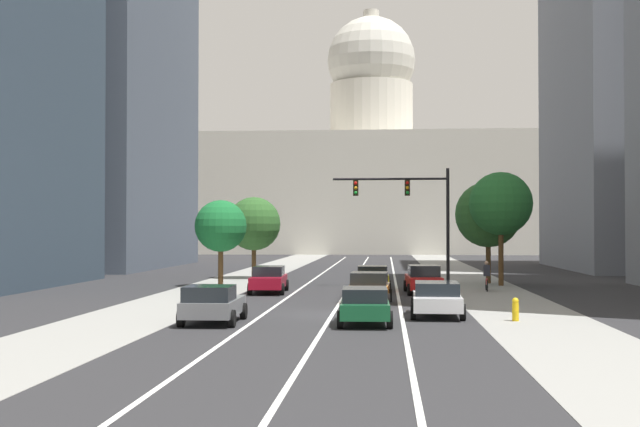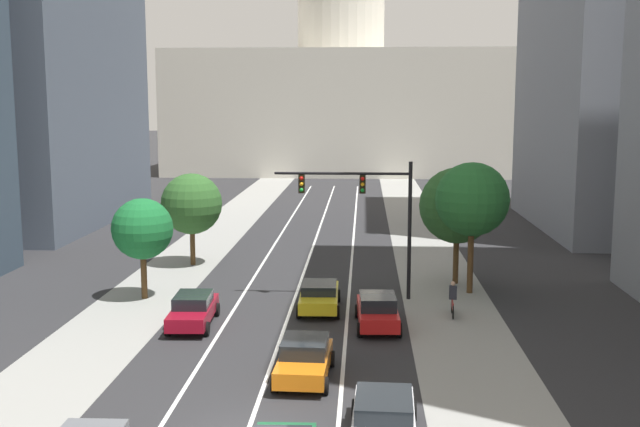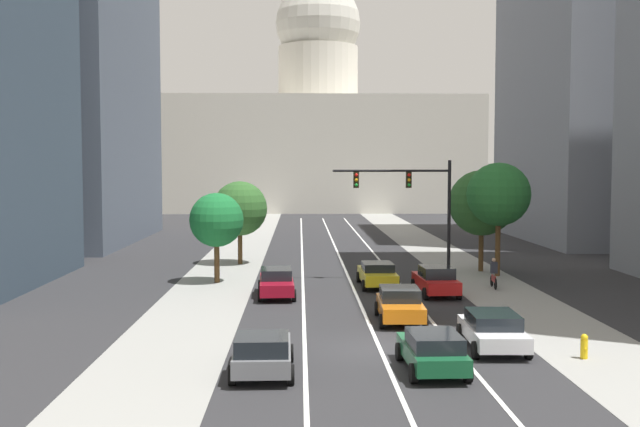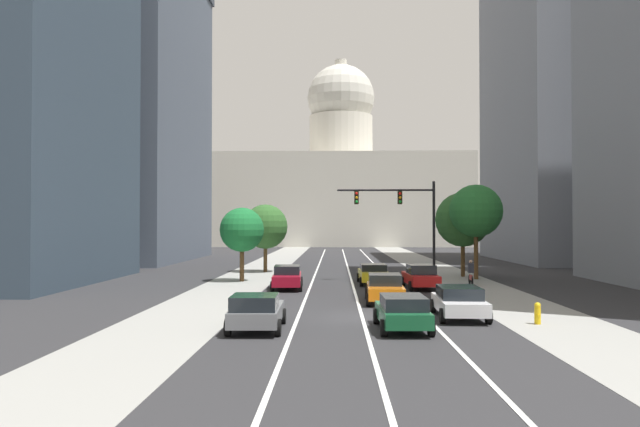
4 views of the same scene
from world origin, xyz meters
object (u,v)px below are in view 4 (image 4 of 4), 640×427
(traffic_signal_mast, at_px, (405,211))
(street_tree_mid_right, at_px, (463,220))
(car_gray, at_px, (256,311))
(fire_hydrant, at_px, (538,313))
(car_white, at_px, (459,301))
(car_green, at_px, (402,311))
(street_tree_far_right, at_px, (476,211))
(street_tree_near_left, at_px, (265,227))
(car_crimson, at_px, (287,277))
(capitol_building, at_px, (341,189))
(cyclist, at_px, (471,273))
(car_yellow, at_px, (373,274))
(car_red, at_px, (421,276))
(car_orange, at_px, (385,288))
(street_tree_mid_left, at_px, (242,230))

(traffic_signal_mast, bearing_deg, street_tree_mid_right, 36.32)
(car_gray, distance_m, fire_hydrant, 11.55)
(car_white, relative_size, car_green, 1.07)
(traffic_signal_mast, bearing_deg, fire_hydrant, -79.88)
(car_gray, xyz_separation_m, car_green, (5.69, 0.20, -0.01))
(street_tree_far_right, distance_m, street_tree_near_left, 17.77)
(street_tree_mid_right, xyz_separation_m, street_tree_near_left, (-16.09, 4.02, -0.57))
(car_crimson, height_order, street_tree_near_left, street_tree_near_left)
(capitol_building, height_order, cyclist, capitol_building)
(car_yellow, bearing_deg, capitol_building, -0.08)
(car_red, relative_size, car_gray, 1.12)
(car_green, bearing_deg, car_gray, 90.47)
(car_white, distance_m, street_tree_far_right, 19.59)
(car_red, distance_m, car_orange, 7.29)
(street_tree_mid_right, xyz_separation_m, street_tree_mid_left, (-16.80, -4.33, -0.77))
(cyclist, bearing_deg, car_orange, 146.69)
(car_orange, xyz_separation_m, cyclist, (6.51, 8.77, 0.07))
(car_red, distance_m, car_gray, 17.26)
(capitol_building, xyz_separation_m, car_green, (1.43, -96.61, -10.46))
(traffic_signal_mast, height_order, street_tree_near_left, traffic_signal_mast)
(traffic_signal_mast, height_order, street_tree_mid_right, traffic_signal_mast)
(car_crimson, height_order, car_gray, car_crimson)
(capitol_building, relative_size, street_tree_mid_right, 7.27)
(car_gray, relative_size, street_tree_near_left, 0.69)
(traffic_signal_mast, distance_m, cyclist, 6.64)
(traffic_signal_mast, bearing_deg, car_red, -85.55)
(street_tree_far_right, bearing_deg, capitol_building, 97.12)
(car_yellow, distance_m, street_tree_mid_right, 10.28)
(car_white, xyz_separation_m, car_orange, (-2.84, 5.02, 0.03))
(car_gray, height_order, car_orange, car_orange)
(fire_hydrant, relative_size, street_tree_mid_right, 0.14)
(car_red, height_order, street_tree_mid_right, street_tree_mid_right)
(car_red, bearing_deg, fire_hydrant, -170.20)
(car_red, bearing_deg, street_tree_far_right, -40.00)
(car_crimson, bearing_deg, car_orange, -141.60)
(cyclist, bearing_deg, car_gray, 147.72)
(street_tree_mid_right, bearing_deg, capitol_building, 96.93)
(car_red, xyz_separation_m, cyclist, (3.67, 2.05, 0.06))
(car_orange, height_order, fire_hydrant, car_orange)
(car_red, height_order, car_crimson, car_red)
(traffic_signal_mast, bearing_deg, cyclist, -37.24)
(car_red, relative_size, street_tree_mid_left, 0.85)
(car_orange, xyz_separation_m, traffic_signal_mast, (2.44, 11.86, 4.32))
(street_tree_mid_right, relative_size, street_tree_near_left, 1.14)
(car_green, bearing_deg, cyclist, -22.67)
(car_red, height_order, street_tree_mid_left, street_tree_mid_left)
(car_gray, distance_m, car_green, 5.69)
(car_gray, height_order, street_tree_mid_left, street_tree_mid_left)
(car_green, bearing_deg, street_tree_near_left, 15.82)
(car_yellow, bearing_deg, car_red, -135.73)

